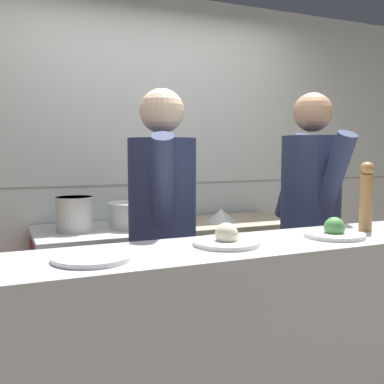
{
  "coord_description": "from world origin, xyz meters",
  "views": [
    {
      "loc": [
        -1.11,
        -1.83,
        1.41
      ],
      "look_at": [
        0.01,
        0.74,
        1.15
      ],
      "focal_mm": 42.0,
      "sensor_mm": 36.0,
      "label": 1
    }
  ],
  "objects_px": {
    "chef_sous": "(310,223)",
    "stock_pot": "(74,213)",
    "sauce_pot": "(134,214)",
    "plated_dish_appetiser": "(226,239)",
    "chef_head_cook": "(163,237)",
    "oven_range": "(104,293)",
    "plated_dish_main": "(92,257)",
    "mixing_bowl_steel": "(221,215)",
    "plated_dish_dessert": "(334,232)",
    "pepper_mill": "(366,195)"
  },
  "relations": [
    {
      "from": "chef_sous",
      "to": "stock_pot",
      "type": "bearing_deg",
      "value": 154.52
    },
    {
      "from": "mixing_bowl_steel",
      "to": "pepper_mill",
      "type": "distance_m",
      "value": 1.35
    },
    {
      "from": "pepper_mill",
      "to": "chef_sous",
      "type": "xyz_separation_m",
      "value": [
        0.15,
        0.59,
        -0.23
      ]
    },
    {
      "from": "oven_range",
      "to": "pepper_mill",
      "type": "bearing_deg",
      "value": -55.39
    },
    {
      "from": "sauce_pot",
      "to": "chef_head_cook",
      "type": "height_order",
      "value": "chef_head_cook"
    },
    {
      "from": "oven_range",
      "to": "chef_head_cook",
      "type": "relative_size",
      "value": 0.52
    },
    {
      "from": "chef_head_cook",
      "to": "plated_dish_dessert",
      "type": "bearing_deg",
      "value": -29.82
    },
    {
      "from": "sauce_pot",
      "to": "plated_dish_main",
      "type": "distance_m",
      "value": 1.51
    },
    {
      "from": "sauce_pot",
      "to": "oven_range",
      "type": "bearing_deg",
      "value": 173.69
    },
    {
      "from": "plated_dish_dessert",
      "to": "stock_pot",
      "type": "bearing_deg",
      "value": 122.14
    },
    {
      "from": "sauce_pot",
      "to": "chef_head_cook",
      "type": "xyz_separation_m",
      "value": [
        -0.07,
        -0.76,
        -0.02
      ]
    },
    {
      "from": "mixing_bowl_steel",
      "to": "plated_dish_dessert",
      "type": "relative_size",
      "value": 0.85
    },
    {
      "from": "sauce_pot",
      "to": "plated_dish_appetiser",
      "type": "bearing_deg",
      "value": -90.53
    },
    {
      "from": "oven_range",
      "to": "chef_sous",
      "type": "bearing_deg",
      "value": -35.26
    },
    {
      "from": "plated_dish_main",
      "to": "chef_head_cook",
      "type": "relative_size",
      "value": 0.16
    },
    {
      "from": "mixing_bowl_steel",
      "to": "pepper_mill",
      "type": "height_order",
      "value": "pepper_mill"
    },
    {
      "from": "pepper_mill",
      "to": "chef_sous",
      "type": "bearing_deg",
      "value": 75.72
    },
    {
      "from": "oven_range",
      "to": "plated_dish_appetiser",
      "type": "xyz_separation_m",
      "value": [
        0.19,
        -1.39,
        0.61
      ]
    },
    {
      "from": "stock_pot",
      "to": "plated_dish_main",
      "type": "relative_size",
      "value": 0.9
    },
    {
      "from": "plated_dish_main",
      "to": "plated_dish_dessert",
      "type": "bearing_deg",
      "value": -0.21
    },
    {
      "from": "sauce_pot",
      "to": "chef_sous",
      "type": "height_order",
      "value": "chef_sous"
    },
    {
      "from": "oven_range",
      "to": "plated_dish_dessert",
      "type": "distance_m",
      "value": 1.71
    },
    {
      "from": "pepper_mill",
      "to": "plated_dish_appetiser",
      "type": "bearing_deg",
      "value": -178.17
    },
    {
      "from": "pepper_mill",
      "to": "chef_sous",
      "type": "distance_m",
      "value": 0.65
    },
    {
      "from": "mixing_bowl_steel",
      "to": "plated_dish_main",
      "type": "bearing_deg",
      "value": -131.26
    },
    {
      "from": "chef_head_cook",
      "to": "chef_sous",
      "type": "bearing_deg",
      "value": 19.7
    },
    {
      "from": "plated_dish_main",
      "to": "oven_range",
      "type": "bearing_deg",
      "value": 76.26
    },
    {
      "from": "oven_range",
      "to": "chef_sous",
      "type": "distance_m",
      "value": 1.44
    },
    {
      "from": "mixing_bowl_steel",
      "to": "plated_dish_dessert",
      "type": "xyz_separation_m",
      "value": [
        -0.16,
        -1.39,
        0.12
      ]
    },
    {
      "from": "plated_dish_appetiser",
      "to": "plated_dish_dessert",
      "type": "distance_m",
      "value": 0.51
    },
    {
      "from": "plated_dish_main",
      "to": "chef_head_cook",
      "type": "distance_m",
      "value": 0.81
    },
    {
      "from": "stock_pot",
      "to": "plated_dish_main",
      "type": "height_order",
      "value": "stock_pot"
    },
    {
      "from": "stock_pot",
      "to": "chef_head_cook",
      "type": "height_order",
      "value": "chef_head_cook"
    },
    {
      "from": "stock_pot",
      "to": "sauce_pot",
      "type": "bearing_deg",
      "value": -1.54
    },
    {
      "from": "stock_pot",
      "to": "chef_sous",
      "type": "xyz_separation_m",
      "value": [
        1.28,
        -0.76,
        -0.03
      ]
    },
    {
      "from": "oven_range",
      "to": "plated_dish_main",
      "type": "bearing_deg",
      "value": -103.74
    },
    {
      "from": "oven_range",
      "to": "plated_dish_main",
      "type": "xyz_separation_m",
      "value": [
        -0.35,
        -1.43,
        0.6
      ]
    },
    {
      "from": "plated_dish_appetiser",
      "to": "plated_dish_main",
      "type": "bearing_deg",
      "value": -176.23
    },
    {
      "from": "plated_dish_appetiser",
      "to": "chef_head_cook",
      "type": "relative_size",
      "value": 0.16
    },
    {
      "from": "stock_pot",
      "to": "chef_sous",
      "type": "distance_m",
      "value": 1.49
    },
    {
      "from": "sauce_pot",
      "to": "pepper_mill",
      "type": "bearing_deg",
      "value": -61.26
    },
    {
      "from": "oven_range",
      "to": "stock_pot",
      "type": "height_order",
      "value": "stock_pot"
    },
    {
      "from": "stock_pot",
      "to": "plated_dish_dessert",
      "type": "xyz_separation_m",
      "value": [
        0.89,
        -1.42,
        0.05
      ]
    },
    {
      "from": "plated_dish_appetiser",
      "to": "chef_sous",
      "type": "distance_m",
      "value": 1.1
    },
    {
      "from": "stock_pot",
      "to": "chef_head_cook",
      "type": "xyz_separation_m",
      "value": [
        0.33,
        -0.77,
        -0.05
      ]
    },
    {
      "from": "pepper_mill",
      "to": "chef_head_cook",
      "type": "relative_size",
      "value": 0.19
    },
    {
      "from": "sauce_pot",
      "to": "plated_dish_dessert",
      "type": "bearing_deg",
      "value": -70.52
    },
    {
      "from": "oven_range",
      "to": "chef_sous",
      "type": "height_order",
      "value": "chef_sous"
    },
    {
      "from": "chef_head_cook",
      "to": "plated_dish_main",
      "type": "bearing_deg",
      "value": -107.97
    },
    {
      "from": "oven_range",
      "to": "chef_head_cook",
      "type": "height_order",
      "value": "chef_head_cook"
    }
  ]
}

